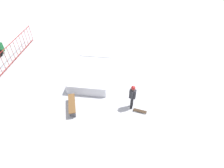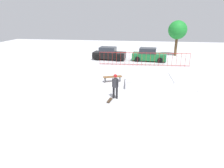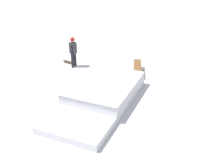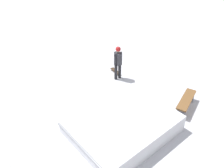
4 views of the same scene
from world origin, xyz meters
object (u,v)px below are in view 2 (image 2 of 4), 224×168
parked_car_black (109,54)px  distant_tree (178,30)px  skate_ramp (154,82)px  park_bench (113,78)px  parked_car_green (149,55)px  skater (115,84)px  skateboard (110,100)px

parked_car_black → distant_tree: size_ratio=0.88×
skate_ramp → park_bench: bearing=170.5°
parked_car_black → distant_tree: 10.07m
skate_ramp → distant_tree: 14.19m
skate_ramp → parked_car_green: size_ratio=1.30×
skater → parked_car_green: skater is taller
skate_ramp → park_bench: (-3.46, 0.44, 0.04)m
parked_car_black → park_bench: bearing=-74.3°
skater → parked_car_black: 12.74m
parked_car_black → distant_tree: (8.83, 3.96, 2.75)m
skater → park_bench: 3.67m
skate_ramp → distant_tree: size_ratio=1.15×
skateboard → parked_car_green: size_ratio=0.19×
distant_tree → park_bench: bearing=-118.7°
distant_tree → skate_ramp: bearing=-105.2°
skate_ramp → parked_car_black: parked_car_black is taller
parked_car_black → parked_car_green: 5.03m
park_bench → skater: bearing=-79.0°
skate_ramp → parked_car_black: bearing=116.8°
skater → distant_tree: bearing=-14.4°
skater → parked_car_black: (-2.44, 12.50, -0.28)m
skate_ramp → skateboard: bearing=-132.3°
parked_car_black → parked_car_green: size_ratio=1.00×
park_bench → parked_car_green: parked_car_green is taller
park_bench → distant_tree: bearing=61.3°
skateboard → parked_car_black: 13.23m
skate_ramp → skateboard: (-3.06, -3.65, -0.24)m
skate_ramp → skater: 4.22m
skate_ramp → park_bench: size_ratio=3.36×
park_bench → parked_car_black: size_ratio=0.39×
skateboard → parked_car_green: parked_car_green is taller
parked_car_green → skate_ramp: bearing=-83.5°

